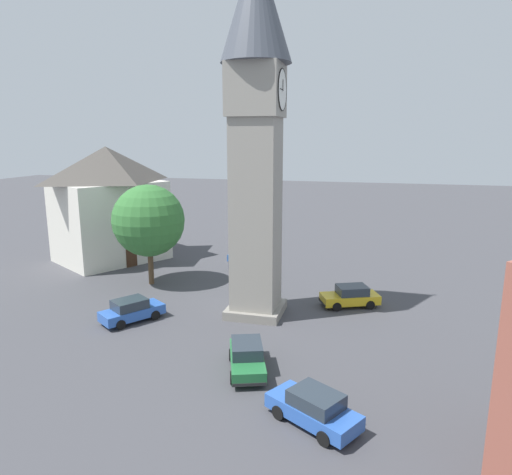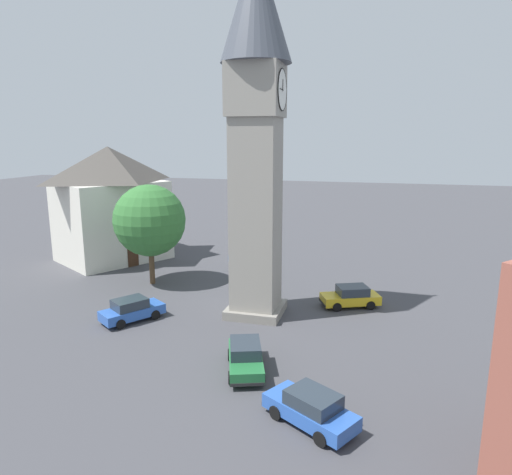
{
  "view_description": "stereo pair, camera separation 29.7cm",
  "coord_description": "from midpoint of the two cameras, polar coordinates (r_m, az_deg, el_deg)",
  "views": [
    {
      "loc": [
        29.16,
        7.61,
        11.95
      ],
      "look_at": [
        0.0,
        0.0,
        5.41
      ],
      "focal_mm": 32.32,
      "sensor_mm": 36.0,
      "label": 1
    },
    {
      "loc": [
        29.08,
        7.9,
        11.95
      ],
      "look_at": [
        0.0,
        0.0,
        5.41
      ],
      "focal_mm": 32.32,
      "sensor_mm": 36.0,
      "label": 2
    }
  ],
  "objects": [
    {
      "name": "ground_plane",
      "position": [
        32.42,
        0.27,
        -9.38
      ],
      "size": [
        200.0,
        200.0,
        0.0
      ],
      "primitive_type": "plane",
      "color": "#424247"
    },
    {
      "name": "clock_tower",
      "position": [
        30.2,
        0.29,
        15.88
      ],
      "size": [
        4.46,
        4.46,
        23.64
      ],
      "color": "gray",
      "rests_on": "ground"
    },
    {
      "name": "car_blue_kerb",
      "position": [
        34.15,
        11.89,
        -7.15
      ],
      "size": [
        3.17,
        4.46,
        1.53
      ],
      "color": "gold",
      "rests_on": "ground"
    },
    {
      "name": "car_silver_kerb",
      "position": [
        24.81,
        -0.96,
        -14.56
      ],
      "size": [
        4.45,
        2.95,
        1.53
      ],
      "color": "#236B38",
      "rests_on": "ground"
    },
    {
      "name": "car_red_corner",
      "position": [
        20.9,
        7.22,
        -20.22
      ],
      "size": [
        3.58,
        4.4,
        1.53
      ],
      "color": "#2D5BB7",
      "rests_on": "ground"
    },
    {
      "name": "car_white_side",
      "position": [
        32.02,
        -14.86,
        -8.63
      ],
      "size": [
        4.36,
        3.71,
        1.53
      ],
      "color": "#2D5BB7",
      "rests_on": "ground"
    },
    {
      "name": "pedestrian",
      "position": [
        42.53,
        -2.91,
        -2.67
      ],
      "size": [
        0.23,
        0.56,
        1.69
      ],
      "color": "#2D3351",
      "rests_on": "ground"
    },
    {
      "name": "tree",
      "position": [
        38.44,
        -12.81,
        2.06
      ],
      "size": [
        5.86,
        5.86,
        8.3
      ],
      "color": "brown",
      "rests_on": "ground"
    },
    {
      "name": "building_shop_left",
      "position": [
        47.44,
        -17.35,
        4.11
      ],
      "size": [
        12.45,
        11.78,
        11.15
      ],
      "color": "silver",
      "rests_on": "ground"
    }
  ]
}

